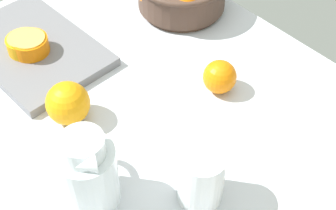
{
  "coord_description": "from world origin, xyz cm",
  "views": [
    {
      "loc": [
        44.39,
        -37.19,
        68.94
      ],
      "look_at": [
        -0.84,
        1.93,
        4.72
      ],
      "focal_mm": 50.9,
      "sensor_mm": 36.0,
      "label": 1
    }
  ],
  "objects_px": {
    "juice_glass": "(200,179)",
    "orange_half_1": "(30,45)",
    "loose_orange_3": "(68,103)",
    "orange_half_0": "(25,44)",
    "juice_pitcher": "(89,175)",
    "cutting_board": "(32,49)",
    "loose_orange_0": "(220,77)"
  },
  "relations": [
    {
      "from": "orange_half_1",
      "to": "loose_orange_3",
      "type": "distance_m",
      "value": 0.2
    },
    {
      "from": "cutting_board",
      "to": "loose_orange_3",
      "type": "distance_m",
      "value": 0.23
    },
    {
      "from": "orange_half_0",
      "to": "loose_orange_3",
      "type": "xyz_separation_m",
      "value": [
        0.21,
        -0.03,
        0.0
      ]
    },
    {
      "from": "juice_pitcher",
      "to": "orange_half_0",
      "type": "relative_size",
      "value": 2.11
    },
    {
      "from": "juice_glass",
      "to": "loose_orange_0",
      "type": "distance_m",
      "value": 0.26
    },
    {
      "from": "orange_half_1",
      "to": "cutting_board",
      "type": "bearing_deg",
      "value": 154.37
    },
    {
      "from": "juice_glass",
      "to": "orange_half_1",
      "type": "relative_size",
      "value": 1.38
    },
    {
      "from": "cutting_board",
      "to": "orange_half_1",
      "type": "distance_m",
      "value": 0.04
    },
    {
      "from": "orange_half_1",
      "to": "juice_glass",
      "type": "bearing_deg",
      "value": 4.12
    },
    {
      "from": "juice_pitcher",
      "to": "orange_half_0",
      "type": "xyz_separation_m",
      "value": [
        -0.38,
        0.09,
        -0.02
      ]
    },
    {
      "from": "loose_orange_0",
      "to": "loose_orange_3",
      "type": "height_order",
      "value": "loose_orange_3"
    },
    {
      "from": "juice_glass",
      "to": "loose_orange_3",
      "type": "relative_size",
      "value": 1.29
    },
    {
      "from": "loose_orange_0",
      "to": "orange_half_0",
      "type": "bearing_deg",
      "value": -144.22
    },
    {
      "from": "juice_glass",
      "to": "orange_half_0",
      "type": "distance_m",
      "value": 0.5
    },
    {
      "from": "juice_glass",
      "to": "orange_half_0",
      "type": "xyz_separation_m",
      "value": [
        -0.5,
        -0.04,
        -0.01
      ]
    },
    {
      "from": "juice_glass",
      "to": "orange_half_0",
      "type": "relative_size",
      "value": 1.41
    },
    {
      "from": "loose_orange_0",
      "to": "loose_orange_3",
      "type": "relative_size",
      "value": 0.82
    },
    {
      "from": "juice_glass",
      "to": "loose_orange_0",
      "type": "xyz_separation_m",
      "value": [
        -0.16,
        0.2,
        -0.01
      ]
    },
    {
      "from": "cutting_board",
      "to": "orange_half_0",
      "type": "relative_size",
      "value": 4.4
    },
    {
      "from": "cutting_board",
      "to": "juice_pitcher",
      "type": "bearing_deg",
      "value": -15.83
    },
    {
      "from": "juice_pitcher",
      "to": "orange_half_0",
      "type": "distance_m",
      "value": 0.39
    },
    {
      "from": "juice_pitcher",
      "to": "cutting_board",
      "type": "relative_size",
      "value": 0.48
    },
    {
      "from": "juice_pitcher",
      "to": "orange_half_1",
      "type": "distance_m",
      "value": 0.38
    },
    {
      "from": "juice_glass",
      "to": "loose_orange_0",
      "type": "relative_size",
      "value": 1.58
    },
    {
      "from": "juice_pitcher",
      "to": "cutting_board",
      "type": "xyz_separation_m",
      "value": [
        -0.39,
        0.11,
        -0.05
      ]
    },
    {
      "from": "loose_orange_3",
      "to": "juice_glass",
      "type": "bearing_deg",
      "value": 13.33
    },
    {
      "from": "cutting_board",
      "to": "orange_half_1",
      "type": "bearing_deg",
      "value": -25.63
    },
    {
      "from": "orange_half_0",
      "to": "orange_half_1",
      "type": "bearing_deg",
      "value": 30.01
    },
    {
      "from": "cutting_board",
      "to": "orange_half_0",
      "type": "xyz_separation_m",
      "value": [
        0.01,
        -0.02,
        0.03
      ]
    },
    {
      "from": "juice_glass",
      "to": "loose_orange_3",
      "type": "bearing_deg",
      "value": -166.67
    },
    {
      "from": "juice_pitcher",
      "to": "loose_orange_0",
      "type": "bearing_deg",
      "value": 96.95
    },
    {
      "from": "loose_orange_0",
      "to": "cutting_board",
      "type": "bearing_deg",
      "value": -146.8
    }
  ]
}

